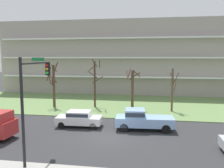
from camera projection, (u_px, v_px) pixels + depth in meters
ground at (109, 137)px, 20.43m from camera, size 160.00×160.00×0.00m
grass_lawn_strip at (126, 104)px, 34.16m from camera, size 80.00×16.00×0.08m
apartment_building at (133, 58)px, 46.68m from camera, size 49.36×12.03×13.42m
tree_far_left at (53, 83)px, 32.06m from camera, size 1.64×1.60×6.24m
tree_left at (95, 82)px, 31.82m from camera, size 1.98×1.72×6.60m
tree_center at (132, 87)px, 30.90m from camera, size 1.91×2.02×5.28m
tree_right at (173, 89)px, 29.36m from camera, size 1.17×1.17×5.44m
pickup_blue_near_left at (142, 119)px, 22.33m from camera, size 5.50×2.30×1.95m
sedan_white_near_right at (79, 118)px, 23.32m from camera, size 4.48×2.00×1.57m
traffic_signal_mast at (32, 92)px, 15.34m from camera, size 0.90×4.17×6.84m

